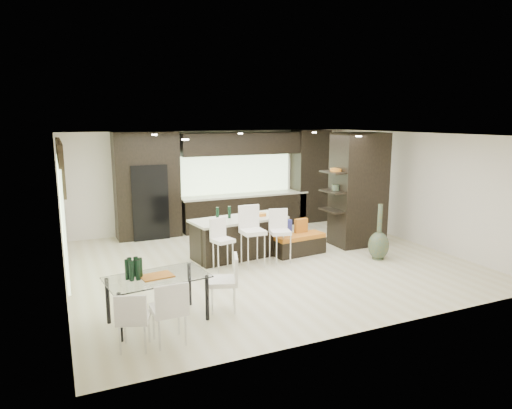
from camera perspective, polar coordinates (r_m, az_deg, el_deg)
name	(u,v)px	position (r m, az deg, el deg)	size (l,w,h in m)	color
ground	(267,262)	(9.85, 1.43, -7.18)	(8.00, 8.00, 0.00)	beige
back_wall	(214,180)	(12.74, -5.31, 3.10)	(8.00, 0.02, 2.70)	silver
left_wall	(60,216)	(8.63, -23.30, -1.37)	(0.02, 7.00, 2.70)	silver
right_wall	(416,188)	(11.78, 19.33, 1.93)	(0.02, 7.00, 2.70)	silver
ceiling	(268,135)	(9.38, 1.50, 8.72)	(8.00, 7.00, 0.02)	white
window_left	(62,214)	(8.83, -23.06, -1.10)	(0.04, 3.20, 1.90)	#B2D199
window_back	(234,172)	(12.88, -2.73, 4.11)	(3.40, 0.04, 1.20)	#B2D199
stone_accent	(60,164)	(8.70, -23.30, 4.73)	(0.08, 3.00, 0.80)	brown
ceiling_spots	(263,135)	(9.61, 0.86, 8.65)	(4.00, 3.00, 0.02)	white
back_cabinetry	(235,180)	(12.60, -2.67, 3.05)	(6.80, 0.68, 2.70)	black
refrigerator	(148,201)	(11.96, -13.34, 0.42)	(0.90, 0.68, 1.90)	black
partition_column	(358,190)	(11.19, 12.69, 1.83)	(1.20, 0.80, 2.70)	black
kitchen_island	(239,237)	(10.12, -2.16, -4.14)	(2.09, 0.90, 0.87)	black
stool_left	(223,250)	(9.24, -4.16, -5.66)	(0.38, 0.38, 0.85)	white
stool_mid	(253,243)	(9.41, -0.40, -4.80)	(0.45, 0.45, 1.02)	white
stool_right	(280,242)	(9.70, 3.02, -4.65)	(0.41, 0.41, 0.92)	white
bench	(299,244)	(10.37, 5.40, -4.98)	(1.20, 0.46, 0.46)	black
floor_vase	(379,232)	(10.23, 15.15, -3.32)	(0.45, 0.45, 1.22)	#404E37
dining_table	(158,299)	(7.14, -12.17, -11.50)	(1.47, 0.83, 0.71)	white
chair_near	(169,314)	(6.47, -10.83, -13.27)	(0.45, 0.45, 0.84)	white
chair_far	(134,322)	(6.43, -14.98, -13.99)	(0.41, 0.41, 0.76)	white
chair_end	(223,285)	(7.38, -4.13, -10.03)	(0.45, 0.45, 0.83)	white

